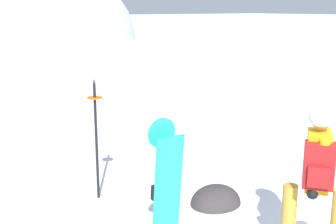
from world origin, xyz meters
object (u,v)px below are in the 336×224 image
object	(u,v)px
spare_snowboard	(165,205)
rock_dark	(216,203)
snowboarder_main	(316,182)
piste_marker_near	(96,131)

from	to	relation	value
spare_snowboard	rock_dark	bearing A→B (deg)	35.12
rock_dark	snowboarder_main	bearing A→B (deg)	-95.32
snowboarder_main	rock_dark	bearing A→B (deg)	84.68
piste_marker_near	spare_snowboard	bearing A→B (deg)	-99.22
spare_snowboard	piste_marker_near	size ratio (longest dim) A/B	0.98
piste_marker_near	snowboarder_main	bearing A→B (deg)	-68.71
snowboarder_main	piste_marker_near	xyz separation A→B (m)	(-1.07, 2.75, 0.05)
rock_dark	piste_marker_near	bearing A→B (deg)	138.65
piste_marker_near	rock_dark	xyz separation A→B (m)	(1.23, -1.08, -0.97)
spare_snowboard	snowboarder_main	bearing A→B (deg)	-21.27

